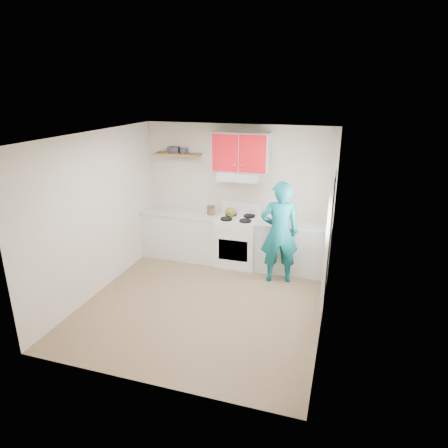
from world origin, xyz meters
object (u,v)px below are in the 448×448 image
(stove, at_px, (238,241))
(person, at_px, (279,233))
(kettle, at_px, (231,212))
(crock, at_px, (211,211))
(tin, at_px, (183,151))

(stove, relative_size, person, 0.51)
(kettle, distance_m, person, 1.16)
(crock, height_order, person, person)
(kettle, distance_m, crock, 0.38)
(kettle, bearing_deg, stove, -24.96)
(stove, relative_size, tin, 5.83)
(stove, xyz_separation_m, crock, (-0.55, 0.07, 0.53))
(crock, bearing_deg, person, -20.57)
(tin, relative_size, crock, 0.86)
(stove, relative_size, crock, 5.00)
(tin, relative_size, kettle, 0.78)
(stove, distance_m, tin, 2.00)
(stove, bearing_deg, person, -28.26)
(kettle, bearing_deg, crock, -177.99)
(tin, distance_m, person, 2.42)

